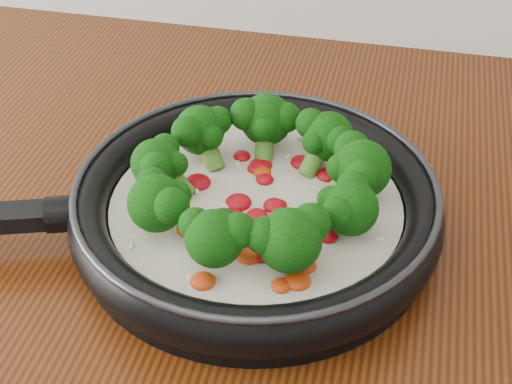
# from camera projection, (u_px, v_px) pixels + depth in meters

# --- Properties ---
(skillet) EXTENTS (0.59, 0.46, 0.10)m
(skillet) POSITION_uv_depth(u_px,v_px,m) (254.00, 203.00, 0.72)
(skillet) COLOR black
(skillet) RESTS_ON counter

